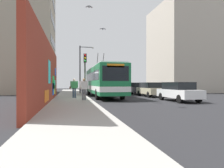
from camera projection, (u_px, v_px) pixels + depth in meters
name	position (u px, v px, depth m)	size (l,w,h in m)	color
ground_plane	(89.00, 99.00, 17.85)	(80.00, 80.00, 0.00)	#232326
sidewalk_slab	(72.00, 99.00, 17.51)	(48.00, 3.20, 0.15)	#9E9B93
graffiti_wall	(47.00, 73.00, 13.73)	(15.00, 0.32, 4.42)	maroon
building_far_left	(18.00, 22.00, 28.36)	(9.39, 9.89, 21.05)	#9E937F
building_far_right	(181.00, 50.00, 33.23)	(10.21, 8.60, 14.57)	#B2A899
city_bus	(103.00, 80.00, 21.39)	(12.49, 2.61, 5.05)	#19723F
parked_car_white	(178.00, 91.00, 15.91)	(4.45, 1.79, 1.58)	white
parked_car_champagne	(150.00, 89.00, 21.49)	(4.27, 1.77, 1.58)	#C6B793
parked_car_dark_gray	(134.00, 88.00, 27.12)	(4.92, 1.89, 1.58)	#38383D
pedestrian_at_curb	(84.00, 87.00, 15.24)	(0.23, 0.69, 1.73)	#595960
pedestrian_midblock	(74.00, 87.00, 17.69)	(0.24, 0.77, 1.76)	#2D3F59
traffic_light	(85.00, 68.00, 18.43)	(0.49, 0.28, 4.19)	#2D382D
street_lamp	(82.00, 66.00, 25.74)	(0.44, 1.94, 6.34)	#4C4C51
flying_pigeons	(95.00, 10.00, 15.12)	(5.00, 2.10, 1.57)	gray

